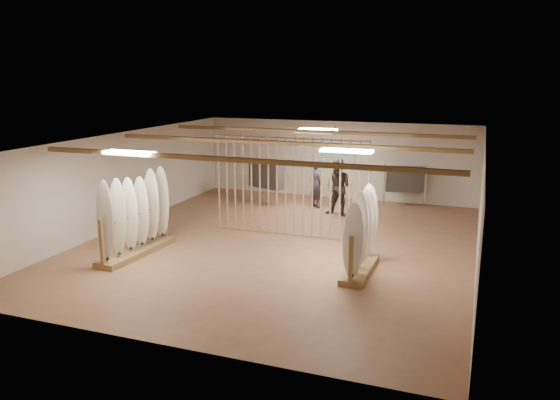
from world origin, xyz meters
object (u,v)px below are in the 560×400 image
(rack_right, at_px, (360,245))
(shopper_b, at_px, (339,184))
(clothing_rack_a, at_px, (266,175))
(shopper_a, at_px, (317,181))
(rack_left, at_px, (136,228))
(clothing_rack_b, at_px, (405,180))

(rack_right, distance_m, shopper_b, 5.22)
(shopper_b, bearing_deg, clothing_rack_a, 177.37)
(clothing_rack_a, height_order, shopper_a, shopper_a)
(shopper_b, bearing_deg, rack_left, -112.30)
(clothing_rack_a, xyz_separation_m, shopper_b, (2.78, -0.72, 0.02))
(rack_right, height_order, clothing_rack_b, rack_right)
(clothing_rack_a, bearing_deg, shopper_a, 25.39)
(shopper_b, bearing_deg, clothing_rack_b, 58.69)
(clothing_rack_a, height_order, shopper_b, shopper_b)
(rack_left, bearing_deg, rack_right, 10.64)
(clothing_rack_b, distance_m, shopper_a, 3.02)
(shopper_a, distance_m, shopper_b, 1.30)
(rack_right, relative_size, clothing_rack_a, 1.29)
(rack_left, distance_m, rack_right, 5.60)
(clothing_rack_b, bearing_deg, shopper_a, -172.23)
(shopper_a, bearing_deg, shopper_b, 179.74)
(shopper_a, bearing_deg, rack_right, 155.78)
(rack_left, relative_size, clothing_rack_b, 1.78)
(rack_left, bearing_deg, shopper_a, 70.06)
(rack_right, distance_m, clothing_rack_a, 7.24)
(rack_left, height_order, clothing_rack_a, rack_left)
(rack_left, height_order, shopper_a, rack_left)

